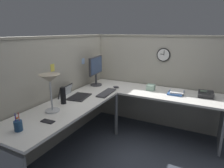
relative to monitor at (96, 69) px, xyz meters
name	(u,v)px	position (x,y,z in m)	size (l,w,h in m)	color
ground_plane	(121,141)	(-0.34, -0.64, -1.02)	(6.80, 6.80, 0.00)	#383D47
cubicle_wall_back	(57,91)	(-0.71, 0.23, -0.23)	(2.57, 0.12, 1.58)	#A8A393
cubicle_wall_right	(156,81)	(0.53, -0.90, -0.23)	(0.12, 2.37, 1.58)	#A8A393
desk	(120,107)	(-0.49, -0.69, -0.39)	(2.35, 2.15, 0.73)	silver
monitor	(96,69)	(0.00, 0.00, 0.00)	(0.46, 0.20, 0.50)	#38383D
laptop	(73,95)	(-0.66, -0.02, -0.27)	(0.40, 0.43, 0.22)	#232326
keyboard	(107,93)	(-0.32, -0.38, -0.28)	(0.43, 0.14, 0.02)	#38383D
computer_mouse	(116,87)	(0.01, -0.38, -0.28)	(0.06, 0.10, 0.03)	#38383D
desk_lamp_dome	(50,81)	(-1.19, -0.13, 0.07)	(0.24, 0.24, 0.44)	#B7BABF
pen_cup	(18,126)	(-1.68, -0.17, -0.24)	(0.08, 0.08, 0.18)	navy
cell_phone	(48,121)	(-1.42, -0.28, -0.29)	(0.07, 0.14, 0.01)	black
thermos_flask	(63,95)	(-0.94, -0.08, -0.18)	(0.07, 0.07, 0.22)	black
office_phone	(206,95)	(0.18, -1.72, -0.26)	(0.20, 0.22, 0.11)	#232326
book_stack	(176,92)	(0.16, -1.32, -0.27)	(0.30, 0.23, 0.04)	#335999
tissue_box	(151,87)	(0.15, -0.92, -0.25)	(0.12, 0.12, 0.09)	#8CAD99
wall_clock	(164,55)	(0.47, -1.02, 0.24)	(0.04, 0.22, 0.22)	black
pinned_note_leftmost	(83,61)	(-0.11, 0.18, 0.13)	(0.08, 0.00, 0.09)	#99B7E5
pinned_note_middle	(53,68)	(-0.82, 0.18, 0.14)	(0.07, 0.00, 0.10)	#EAD84C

